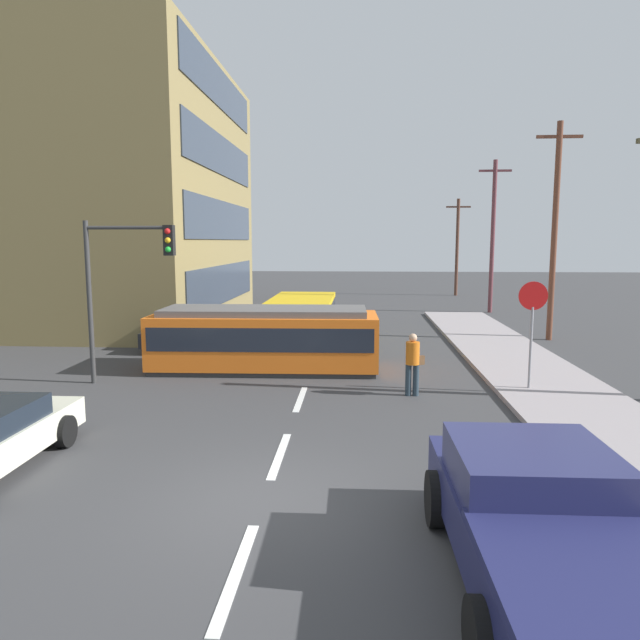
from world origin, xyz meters
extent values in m
plane|color=#3A3A3C|center=(0.00, 10.00, 0.00)|extent=(120.00, 120.00, 0.00)
cube|color=gray|center=(6.80, 6.00, 0.07)|extent=(3.20, 36.00, 0.14)
cube|color=silver|center=(0.00, -2.00, 0.01)|extent=(0.16, 2.40, 0.01)
cube|color=silver|center=(0.00, 2.00, 0.01)|extent=(0.16, 2.40, 0.01)
cube|color=silver|center=(0.00, 6.00, 0.01)|extent=(0.16, 2.40, 0.01)
cube|color=silver|center=(0.00, 15.42, 0.01)|extent=(0.16, 2.40, 0.01)
cube|color=silver|center=(0.00, 21.42, 0.01)|extent=(0.16, 2.40, 0.01)
cube|color=olive|center=(-14.29, 20.80, 6.40)|extent=(17.73, 15.90, 12.80)
cube|color=#2D3847|center=(-5.39, 20.80, 1.92)|extent=(0.06, 13.51, 1.92)
cube|color=#2D3847|center=(-5.39, 20.80, 5.12)|extent=(0.06, 13.51, 1.92)
cube|color=#2D3847|center=(-5.39, 20.80, 8.32)|extent=(0.06, 13.51, 1.92)
cube|color=#2D3847|center=(-5.39, 20.80, 11.52)|extent=(0.06, 13.51, 1.92)
cube|color=orange|center=(-1.47, 9.42, 0.97)|extent=(7.15, 2.67, 1.64)
cube|color=#2D2D2D|center=(-1.47, 9.42, 0.07)|extent=(7.01, 2.54, 0.15)
cube|color=#595756|center=(-1.47, 9.42, 1.89)|extent=(6.43, 2.28, 0.20)
cube|color=#1E232D|center=(-1.47, 9.42, 1.16)|extent=(6.87, 2.70, 0.72)
cube|color=gold|center=(-0.84, 15.05, 1.03)|extent=(2.53, 5.80, 1.46)
cube|color=black|center=(-0.85, 12.21, 1.25)|extent=(2.25, 0.13, 0.88)
cube|color=black|center=(-0.84, 15.05, 1.29)|extent=(2.56, 4.93, 0.58)
cylinder|color=black|center=(-0.85, 13.20, 0.45)|extent=(2.55, 0.91, 0.90)
cylinder|color=black|center=(-0.83, 16.90, 0.45)|extent=(2.55, 0.91, 0.90)
cylinder|color=#273641|center=(2.82, 6.53, 0.42)|extent=(0.16, 0.16, 0.85)
cylinder|color=#273641|center=(3.02, 6.53, 0.42)|extent=(0.16, 0.16, 0.85)
cylinder|color=orange|center=(2.92, 6.53, 1.15)|extent=(0.36, 0.36, 0.60)
sphere|color=tan|center=(2.92, 6.53, 1.56)|extent=(0.22, 0.22, 0.22)
cube|color=brown|center=(3.14, 6.58, 0.95)|extent=(0.22, 0.20, 0.24)
cube|color=#1F2250|center=(3.66, -2.07, 0.68)|extent=(2.06, 5.02, 0.65)
cube|color=navy|center=(3.65, -1.52, 1.27)|extent=(1.92, 1.92, 0.55)
cube|color=#1F2250|center=(3.67, -3.45, 1.06)|extent=(2.03, 2.27, 0.12)
cylinder|color=black|center=(2.64, -0.58, 0.40)|extent=(0.29, 0.80, 0.80)
cylinder|color=black|center=(4.64, -0.56, 0.40)|extent=(0.29, 0.80, 0.80)
cylinder|color=black|center=(-4.33, 2.17, 0.32)|extent=(0.23, 0.64, 0.64)
cube|color=black|center=(-5.49, 13.42, 0.52)|extent=(1.79, 4.29, 0.55)
cube|color=black|center=(-5.49, 13.27, 0.99)|extent=(1.64, 2.36, 0.40)
cylinder|color=black|center=(-6.38, 14.69, 0.32)|extent=(0.22, 0.64, 0.64)
cylinder|color=black|center=(-4.62, 14.70, 0.32)|extent=(0.22, 0.64, 0.64)
cylinder|color=black|center=(-6.36, 12.13, 0.32)|extent=(0.22, 0.64, 0.64)
cylinder|color=black|center=(-4.60, 12.14, 0.32)|extent=(0.22, 0.64, 0.64)
cylinder|color=gray|center=(6.11, 7.03, 1.24)|extent=(0.07, 0.07, 2.20)
cylinder|color=red|center=(6.11, 7.03, 2.64)|extent=(0.76, 0.04, 0.76)
cylinder|color=#333333|center=(-6.15, 7.32, 2.32)|extent=(0.14, 0.14, 4.65)
cylinder|color=#333333|center=(-4.96, 7.32, 4.45)|extent=(2.37, 0.10, 0.10)
cube|color=black|center=(-3.78, 7.32, 4.10)|extent=(0.28, 0.24, 0.84)
sphere|color=red|center=(-3.78, 7.19, 4.35)|extent=(0.16, 0.16, 0.16)
sphere|color=gold|center=(-3.78, 7.19, 4.10)|extent=(0.16, 0.16, 0.16)
sphere|color=green|center=(-3.78, 7.19, 3.85)|extent=(0.16, 0.16, 0.16)
cylinder|color=brown|center=(9.42, 15.76, 4.40)|extent=(0.24, 0.24, 8.80)
cube|color=brown|center=(9.42, 15.76, 8.20)|extent=(1.80, 0.12, 0.12)
cylinder|color=brown|center=(9.06, 25.13, 4.29)|extent=(0.24, 0.24, 8.58)
cube|color=brown|center=(9.06, 25.13, 7.98)|extent=(1.80, 0.12, 0.12)
cylinder|color=brown|center=(8.84, 35.65, 3.60)|extent=(0.24, 0.24, 7.19)
cube|color=brown|center=(8.84, 35.65, 6.59)|extent=(1.80, 0.12, 0.12)
camera|label=1|loc=(1.48, -8.58, 4.08)|focal=32.51mm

